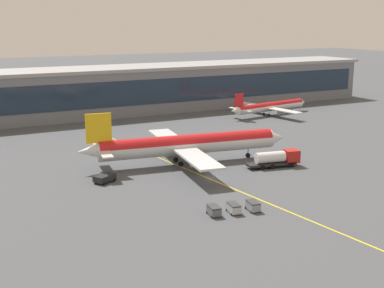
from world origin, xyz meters
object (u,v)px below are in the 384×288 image
at_px(baggage_cart_1, 234,208).
at_px(commuter_jet_far, 270,106).
at_px(fuel_tanker, 277,158).
at_px(baggage_cart_2, 253,206).
at_px(main_airliner, 187,144).
at_px(baggage_cart_0, 214,210).
at_px(pushback_tug, 105,178).

xyz_separation_m(baggage_cart_1, commuter_jet_far, (54.24, 66.31, 1.92)).
relative_size(fuel_tanker, baggage_cart_2, 3.87).
distance_m(main_airliner, fuel_tanker, 18.21).
relative_size(main_airliner, fuel_tanker, 4.00).
bearing_deg(baggage_cart_2, commuter_jet_far, 52.60).
height_order(baggage_cart_0, baggage_cart_2, same).
height_order(pushback_tug, commuter_jet_far, commuter_jet_far).
height_order(baggage_cart_1, baggage_cart_2, same).
bearing_deg(pushback_tug, baggage_cart_2, -57.07).
xyz_separation_m(pushback_tug, baggage_cart_0, (9.42, -23.29, -0.07)).
bearing_deg(baggage_cart_2, pushback_tug, 122.93).
xyz_separation_m(main_airliner, fuel_tanker, (14.66, -10.57, -2.23)).
bearing_deg(main_airliner, fuel_tanker, -35.78).
xyz_separation_m(fuel_tanker, baggage_cart_0, (-24.23, -17.26, -0.96)).
bearing_deg(baggage_cart_1, baggage_cart_2, -9.14).
distance_m(baggage_cart_1, commuter_jet_far, 85.69).
xyz_separation_m(main_airliner, baggage_cart_2, (-3.25, -28.84, -3.19)).
distance_m(baggage_cart_1, baggage_cart_2, 3.20).
distance_m(pushback_tug, commuter_jet_far, 79.22).
height_order(main_airliner, baggage_cart_2, main_airliner).
relative_size(pushback_tug, baggage_cart_0, 1.55).
bearing_deg(baggage_cart_1, main_airliner, 77.26).
height_order(main_airliner, commuter_jet_far, main_airliner).
bearing_deg(baggage_cart_0, fuel_tanker, 35.47).
bearing_deg(baggage_cart_1, baggage_cart_0, 170.86).
xyz_separation_m(pushback_tug, baggage_cart_2, (15.74, -24.30, -0.07)).
bearing_deg(main_airliner, commuter_jet_far, 38.44).
bearing_deg(pushback_tug, fuel_tanker, -10.15).
distance_m(main_airliner, baggage_cart_1, 29.23).
distance_m(fuel_tanker, baggage_cart_0, 29.76).
bearing_deg(baggage_cart_0, pushback_tug, 112.03).
bearing_deg(commuter_jet_far, baggage_cart_2, -127.40).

